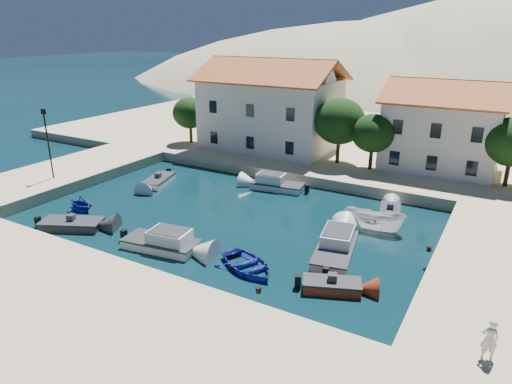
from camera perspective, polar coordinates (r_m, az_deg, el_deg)
ground at (r=28.24m, az=-15.01°, el=-10.16°), size 400.00×400.00×0.00m
quay_south at (r=24.87m, az=-25.09°, el=-14.62°), size 52.00×12.00×1.00m
quay_west at (r=47.60m, az=-23.07°, el=2.01°), size 8.00×20.00×1.00m
quay_north at (r=58.61m, az=13.46°, el=6.20°), size 80.00×36.00×1.00m
building_left at (r=51.43m, az=1.85°, el=11.06°), size 14.70×9.45×9.70m
building_mid at (r=46.97m, az=22.38°, el=7.85°), size 10.50×8.40×8.30m
trees at (r=45.24m, az=12.19°, el=7.99°), size 37.30×5.30×6.45m
lamppost at (r=44.25m, az=-24.64°, el=6.26°), size 0.35×0.25×6.22m
bollards at (r=28.61m, az=-5.73°, el=-6.50°), size 29.36×9.56×0.30m
motorboat_grey_sw at (r=35.92m, az=-22.01°, el=-3.77°), size 4.78×3.64×1.25m
cabin_cruiser_south at (r=30.94m, az=-11.80°, el=-6.11°), size 5.32×2.84×1.60m
rowboat_south at (r=28.04m, az=-1.07°, el=-9.64°), size 5.21×4.62×0.89m
motorboat_red_se at (r=26.18m, az=9.46°, el=-11.50°), size 3.53×2.54×1.25m
cabin_cruiser_east at (r=29.91m, az=9.90°, el=-6.92°), size 3.30×5.93×1.60m
boat_east at (r=34.26m, az=14.47°, el=-4.57°), size 4.46×1.85×1.70m
motorboat_white_ne at (r=36.90m, az=16.38°, el=-2.46°), size 2.15×3.48×1.25m
rowboat_west at (r=39.30m, az=-21.01°, el=-2.09°), size 2.90×2.59×1.39m
motorboat_white_west at (r=43.65m, az=-12.09°, el=1.38°), size 2.91×4.42×1.25m
cabin_cruiser_north at (r=41.19m, az=2.72°, el=0.96°), size 4.92×2.61×1.60m
pedestrian at (r=21.55m, az=27.15°, el=-16.06°), size 0.80×0.66×1.88m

